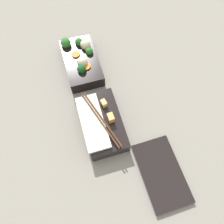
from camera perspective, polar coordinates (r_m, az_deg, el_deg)
name	(u,v)px	position (r m, az deg, el deg)	size (l,w,h in m)	color
ground_plane	(94,96)	(0.79, -4.80, 4.20)	(3.00, 3.00, 0.00)	gray
bento_tray_vegetable	(81,61)	(0.85, -8.03, 13.02)	(0.22, 0.12, 0.08)	black
bento_tray_rice	(100,123)	(0.71, -3.13, -2.95)	(0.22, 0.12, 0.07)	black
bento_lid	(161,173)	(0.70, 12.77, -15.26)	(0.21, 0.12, 0.01)	black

